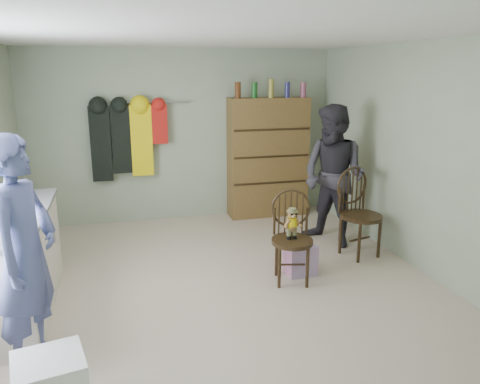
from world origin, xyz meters
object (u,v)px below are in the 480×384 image
object	(u,v)px
counter	(14,263)
dresser	(268,157)
chair_front	(292,231)
chair_far	(358,209)

from	to	relation	value
counter	dresser	size ratio (longest dim) A/B	0.90
counter	dresser	xyz separation A→B (m)	(3.20, 2.30, 0.44)
chair_front	chair_far	xyz separation A→B (m)	(1.03, 0.48, 0.03)
chair_far	dresser	size ratio (longest dim) A/B	0.52
chair_far	dresser	world-z (taller)	dresser
counter	dresser	world-z (taller)	dresser
dresser	chair_front	bearing A→B (deg)	-102.09
dresser	counter	bearing A→B (deg)	-144.31
counter	chair_front	size ratio (longest dim) A/B	1.90
chair_front	dresser	xyz separation A→B (m)	(0.50, 2.33, 0.36)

